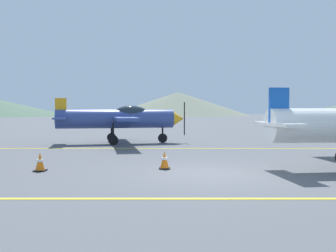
# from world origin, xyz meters

# --- Properties ---
(ground_plane) EXTENTS (400.00, 400.00, 0.00)m
(ground_plane) POSITION_xyz_m (0.00, 0.00, 0.00)
(ground_plane) COLOR #54565B
(apron_line_near) EXTENTS (80.00, 0.16, 0.01)m
(apron_line_near) POSITION_xyz_m (0.00, -3.22, 0.01)
(apron_line_near) COLOR yellow
(apron_line_near) RESTS_ON ground_plane
(apron_line_far) EXTENTS (80.00, 0.16, 0.01)m
(apron_line_far) POSITION_xyz_m (0.00, 7.42, 0.01)
(apron_line_far) COLOR yellow
(apron_line_far) RESTS_ON ground_plane
(airplane_mid) EXTENTS (7.68, 8.77, 2.63)m
(airplane_mid) POSITION_xyz_m (-4.07, 10.38, 1.48)
(airplane_mid) COLOR #33478C
(airplane_mid) RESTS_ON ground_plane
(traffic_cone_front) EXTENTS (0.36, 0.36, 0.59)m
(traffic_cone_front) POSITION_xyz_m (-1.43, 0.90, 0.29)
(traffic_cone_front) COLOR black
(traffic_cone_front) RESTS_ON ground_plane
(traffic_cone_side) EXTENTS (0.36, 0.36, 0.59)m
(traffic_cone_side) POSITION_xyz_m (-5.36, 0.46, 0.29)
(traffic_cone_side) COLOR black
(traffic_cone_side) RESTS_ON ground_plane
(hill_centerleft) EXTENTS (56.51, 56.51, 9.28)m
(hill_centerleft) POSITION_xyz_m (2.68, 135.37, 4.64)
(hill_centerleft) COLOR slate
(hill_centerleft) RESTS_ON ground_plane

